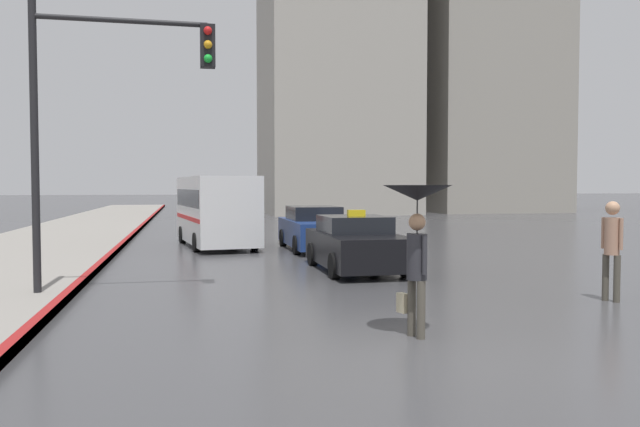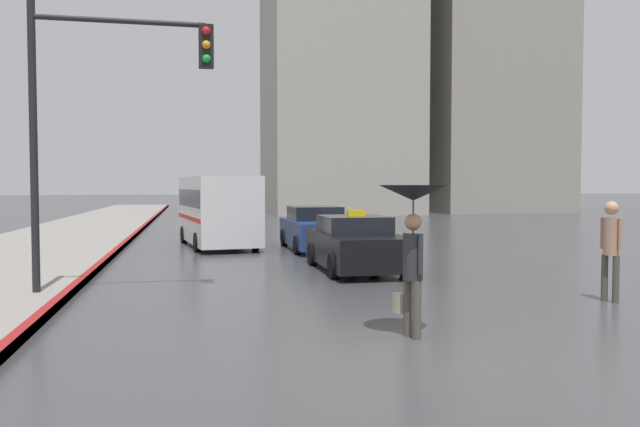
{
  "view_description": "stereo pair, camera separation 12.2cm",
  "coord_description": "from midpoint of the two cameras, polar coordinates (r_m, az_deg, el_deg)",
  "views": [
    {
      "loc": [
        -3.15,
        -7.13,
        2.12
      ],
      "look_at": [
        0.3,
        8.85,
        1.4
      ],
      "focal_mm": 35.0,
      "sensor_mm": 36.0,
      "label": 1
    },
    {
      "loc": [
        -3.04,
        -7.16,
        2.12
      ],
      "look_at": [
        0.3,
        8.85,
        1.4
      ],
      "focal_mm": 35.0,
      "sensor_mm": 36.0,
      "label": 2
    }
  ],
  "objects": [
    {
      "name": "pedestrian_man",
      "position": [
        12.59,
        25.31,
        -2.42
      ],
      "size": [
        0.35,
        0.41,
        1.84
      ],
      "rotation": [
        0.0,
        0.0,
        -1.19
      ],
      "color": "#4C473D",
      "rests_on": "ground_plane"
    },
    {
      "name": "building_tower_far",
      "position": [
        57.53,
        14.51,
        17.06
      ],
      "size": [
        10.85,
        13.11,
        33.27
      ],
      "color": "gray",
      "rests_on": "ground_plane"
    },
    {
      "name": "pedestrian_with_umbrella",
      "position": [
        8.77,
        8.87,
        -0.37
      ],
      "size": [
        0.96,
        0.96,
        2.14
      ],
      "rotation": [
        0.0,
        0.0,
        1.84
      ],
      "color": "#4C473D",
      "rests_on": "ground_plane"
    },
    {
      "name": "taxi",
      "position": [
        15.65,
        3.5,
        -2.88
      ],
      "size": [
        1.91,
        4.02,
        1.53
      ],
      "rotation": [
        0.0,
        0.0,
        3.14
      ],
      "color": "black",
      "rests_on": "ground_plane"
    },
    {
      "name": "ground_plane",
      "position": [
        8.07,
        11.52,
        -12.77
      ],
      "size": [
        300.0,
        300.0,
        0.0
      ],
      "primitive_type": "plane",
      "color": "#424244"
    },
    {
      "name": "sedan_red",
      "position": [
        20.79,
        -0.24,
        -1.46
      ],
      "size": [
        1.91,
        4.47,
        1.44
      ],
      "rotation": [
        0.0,
        0.0,
        3.14
      ],
      "color": "navy",
      "rests_on": "ground_plane"
    },
    {
      "name": "ambulance_van",
      "position": [
        22.15,
        -9.21,
        0.51
      ],
      "size": [
        2.74,
        5.8,
        2.44
      ],
      "rotation": [
        0.0,
        0.0,
        3.28
      ],
      "color": "silver",
      "rests_on": "ground_plane"
    },
    {
      "name": "building_tower_near",
      "position": [
        50.51,
        1.74,
        16.22
      ],
      "size": [
        11.04,
        10.61,
        28.16
      ],
      "color": "#A39E93",
      "rests_on": "ground_plane"
    },
    {
      "name": "traffic_light",
      "position": [
        12.39,
        -18.5,
        10.21
      ],
      "size": [
        3.32,
        0.38,
        5.48
      ],
      "color": "black",
      "rests_on": "ground_plane"
    }
  ]
}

